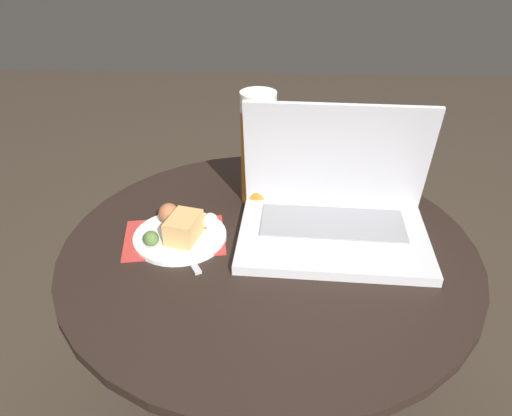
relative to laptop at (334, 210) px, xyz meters
The scene contains 6 objects.
table 0.23m from the laptop, 160.04° to the right, with size 0.76×0.76×0.56m.
napkin 0.30m from the laptop, behind, with size 0.20×0.16×0.00m.
laptop is the anchor object (origin of this frame).
beer_glass 0.20m from the laptop, 140.96° to the left, with size 0.07×0.07×0.23m.
snack_plate 0.29m from the laptop, behind, with size 0.17×0.17×0.05m.
fork 0.29m from the laptop, behind, with size 0.10×0.16×0.00m.
Camera 1 is at (0.01, -0.75, 1.09)m, focal length 35.00 mm.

